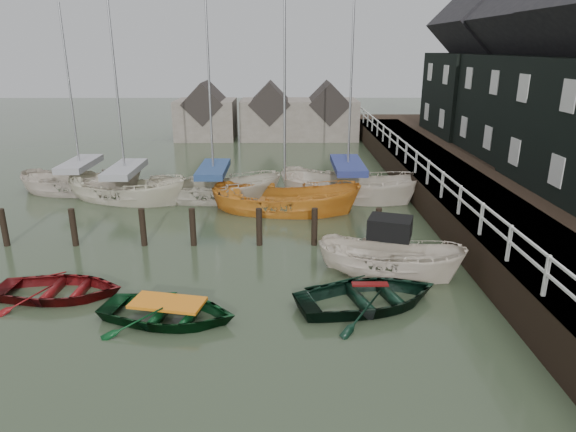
{
  "coord_description": "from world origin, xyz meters",
  "views": [
    {
      "loc": [
        2.13,
        -14.47,
        6.89
      ],
      "look_at": [
        2.24,
        2.13,
        1.4
      ],
      "focal_mm": 32.0,
      "sensor_mm": 36.0,
      "label": 1
    }
  ],
  "objects_px": {
    "motorboat": "(388,272)",
    "sailboat_a": "(128,198)",
    "rowboat_red": "(61,296)",
    "sailboat_e": "(83,191)",
    "rowboat_dkgreen": "(369,305)",
    "rowboat_green": "(169,320)",
    "sailboat_b": "(215,198)",
    "sailboat_d": "(347,196)",
    "sailboat_c": "(285,211)"
  },
  "relations": [
    {
      "from": "motorboat",
      "to": "sailboat_b",
      "type": "distance_m",
      "value": 10.79
    },
    {
      "from": "sailboat_e",
      "to": "motorboat",
      "type": "bearing_deg",
      "value": -121.28
    },
    {
      "from": "motorboat",
      "to": "sailboat_d",
      "type": "distance_m",
      "value": 8.82
    },
    {
      "from": "rowboat_green",
      "to": "rowboat_dkgreen",
      "type": "xyz_separation_m",
      "value": [
        5.43,
        0.76,
        0.0
      ]
    },
    {
      "from": "motorboat",
      "to": "sailboat_a",
      "type": "xyz_separation_m",
      "value": [
        -10.73,
        8.51,
        -0.02
      ]
    },
    {
      "from": "rowboat_red",
      "to": "rowboat_green",
      "type": "distance_m",
      "value": 3.71
    },
    {
      "from": "sailboat_d",
      "to": "sailboat_e",
      "type": "relative_size",
      "value": 1.27
    },
    {
      "from": "rowboat_dkgreen",
      "to": "sailboat_c",
      "type": "height_order",
      "value": "sailboat_c"
    },
    {
      "from": "sailboat_c",
      "to": "sailboat_a",
      "type": "bearing_deg",
      "value": 85.49
    },
    {
      "from": "rowboat_dkgreen",
      "to": "sailboat_d",
      "type": "xyz_separation_m",
      "value": [
        0.63,
        10.83,
        0.06
      ]
    },
    {
      "from": "sailboat_a",
      "to": "sailboat_e",
      "type": "relative_size",
      "value": 1.08
    },
    {
      "from": "motorboat",
      "to": "sailboat_e",
      "type": "bearing_deg",
      "value": 72.41
    },
    {
      "from": "motorboat",
      "to": "sailboat_d",
      "type": "relative_size",
      "value": 0.39
    },
    {
      "from": "rowboat_green",
      "to": "sailboat_a",
      "type": "height_order",
      "value": "sailboat_a"
    },
    {
      "from": "sailboat_b",
      "to": "sailboat_a",
      "type": "bearing_deg",
      "value": 90.84
    },
    {
      "from": "sailboat_c",
      "to": "rowboat_green",
      "type": "bearing_deg",
      "value": 171.12
    },
    {
      "from": "motorboat",
      "to": "sailboat_a",
      "type": "bearing_deg",
      "value": 70.41
    },
    {
      "from": "rowboat_red",
      "to": "sailboat_b",
      "type": "xyz_separation_m",
      "value": [
        3.19,
        9.93,
        0.07
      ]
    },
    {
      "from": "rowboat_dkgreen",
      "to": "sailboat_b",
      "type": "xyz_separation_m",
      "value": [
        -5.68,
        10.54,
        0.07
      ]
    },
    {
      "from": "rowboat_dkgreen",
      "to": "sailboat_a",
      "type": "relative_size",
      "value": 0.38
    },
    {
      "from": "motorboat",
      "to": "sailboat_a",
      "type": "distance_m",
      "value": 13.69
    },
    {
      "from": "sailboat_e",
      "to": "rowboat_green",
      "type": "bearing_deg",
      "value": -145.93
    },
    {
      "from": "rowboat_dkgreen",
      "to": "sailboat_e",
      "type": "xyz_separation_m",
      "value": [
        -12.41,
        11.87,
        0.06
      ]
    },
    {
      "from": "sailboat_b",
      "to": "sailboat_e",
      "type": "height_order",
      "value": "sailboat_b"
    },
    {
      "from": "sailboat_e",
      "to": "sailboat_a",
      "type": "bearing_deg",
      "value": -111.91
    },
    {
      "from": "rowboat_dkgreen",
      "to": "sailboat_e",
      "type": "height_order",
      "value": "sailboat_e"
    },
    {
      "from": "sailboat_b",
      "to": "sailboat_c",
      "type": "relative_size",
      "value": 1.05
    },
    {
      "from": "sailboat_c",
      "to": "sailboat_d",
      "type": "bearing_deg",
      "value": -45.6
    },
    {
      "from": "rowboat_dkgreen",
      "to": "sailboat_c",
      "type": "distance_m",
      "value": 9.04
    },
    {
      "from": "rowboat_red",
      "to": "sailboat_b",
      "type": "distance_m",
      "value": 10.43
    },
    {
      "from": "motorboat",
      "to": "sailboat_a",
      "type": "height_order",
      "value": "sailboat_a"
    },
    {
      "from": "sailboat_c",
      "to": "sailboat_e",
      "type": "xyz_separation_m",
      "value": [
        -10.06,
        3.14,
        0.05
      ]
    },
    {
      "from": "sailboat_b",
      "to": "sailboat_e",
      "type": "bearing_deg",
      "value": 79.57
    },
    {
      "from": "rowboat_red",
      "to": "sailboat_d",
      "type": "height_order",
      "value": "sailboat_d"
    },
    {
      "from": "motorboat",
      "to": "rowboat_dkgreen",
      "type": "bearing_deg",
      "value": 174.05
    },
    {
      "from": "sailboat_a",
      "to": "sailboat_c",
      "type": "xyz_separation_m",
      "value": [
        7.45,
        -1.81,
        -0.05
      ]
    },
    {
      "from": "rowboat_green",
      "to": "sailboat_d",
      "type": "bearing_deg",
      "value": -15.86
    },
    {
      "from": "sailboat_a",
      "to": "sailboat_d",
      "type": "xyz_separation_m",
      "value": [
        10.43,
        0.3,
        0.0
      ]
    },
    {
      "from": "rowboat_green",
      "to": "motorboat",
      "type": "distance_m",
      "value": 6.95
    },
    {
      "from": "rowboat_green",
      "to": "sailboat_c",
      "type": "relative_size",
      "value": 0.32
    },
    {
      "from": "rowboat_dkgreen",
      "to": "motorboat",
      "type": "bearing_deg",
      "value": -41.16
    },
    {
      "from": "rowboat_green",
      "to": "sailboat_d",
      "type": "height_order",
      "value": "sailboat_d"
    },
    {
      "from": "rowboat_red",
      "to": "sailboat_a",
      "type": "distance_m",
      "value": 9.96
    },
    {
      "from": "rowboat_red",
      "to": "rowboat_green",
      "type": "xyz_separation_m",
      "value": [
        3.44,
        -1.37,
        0.0
      ]
    },
    {
      "from": "rowboat_red",
      "to": "sailboat_a",
      "type": "xyz_separation_m",
      "value": [
        -0.92,
        9.92,
        0.06
      ]
    },
    {
      "from": "rowboat_green",
      "to": "sailboat_c",
      "type": "bearing_deg",
      "value": -6.25
    },
    {
      "from": "sailboat_b",
      "to": "sailboat_d",
      "type": "distance_m",
      "value": 6.32
    },
    {
      "from": "sailboat_b",
      "to": "sailboat_e",
      "type": "relative_size",
      "value": 1.21
    },
    {
      "from": "rowboat_red",
      "to": "sailboat_a",
      "type": "relative_size",
      "value": 0.34
    },
    {
      "from": "rowboat_green",
      "to": "sailboat_d",
      "type": "relative_size",
      "value": 0.29
    }
  ]
}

